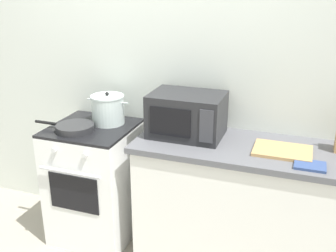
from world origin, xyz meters
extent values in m
cube|color=silver|center=(0.30, 0.97, 1.25)|extent=(4.40, 0.10, 2.50)
cube|color=white|center=(0.90, 0.62, 0.44)|extent=(1.64, 0.56, 0.88)
cube|color=#59595E|center=(0.90, 0.62, 0.90)|extent=(1.70, 0.60, 0.04)
cube|color=white|center=(-0.35, 0.60, 0.45)|extent=(0.60, 0.60, 0.90)
cube|color=black|center=(-0.35, 0.60, 0.91)|extent=(0.60, 0.60, 0.02)
cube|color=black|center=(-0.35, 0.30, 0.52)|extent=(0.39, 0.01, 0.28)
cylinder|color=silver|center=(-0.35, 0.27, 0.70)|extent=(0.48, 0.02, 0.02)
cylinder|color=silver|center=(-0.47, 0.29, 0.84)|extent=(0.04, 0.02, 0.04)
cylinder|color=silver|center=(-0.23, 0.29, 0.84)|extent=(0.04, 0.02, 0.04)
cylinder|color=silver|center=(-0.26, 0.71, 1.02)|extent=(0.24, 0.24, 0.20)
cylinder|color=silver|center=(-0.26, 0.71, 1.13)|extent=(0.25, 0.25, 0.01)
sphere|color=black|center=(-0.26, 0.71, 1.15)|extent=(0.03, 0.03, 0.03)
cylinder|color=silver|center=(-0.41, 0.71, 1.09)|extent=(0.05, 0.01, 0.01)
cylinder|color=silver|center=(-0.12, 0.71, 1.09)|extent=(0.05, 0.01, 0.01)
cylinder|color=#28282B|center=(-0.41, 0.48, 0.95)|extent=(0.27, 0.27, 0.05)
cylinder|color=black|center=(-0.65, 0.48, 0.96)|extent=(0.20, 0.02, 0.02)
cube|color=#232326|center=(0.37, 0.68, 1.07)|extent=(0.50, 0.36, 0.30)
cube|color=black|center=(0.31, 0.50, 1.07)|extent=(0.28, 0.01, 0.19)
cube|color=#38383D|center=(0.55, 0.50, 1.07)|extent=(0.09, 0.01, 0.22)
cube|color=tan|center=(1.02, 0.60, 0.93)|extent=(0.36, 0.26, 0.02)
cube|color=#33477A|center=(1.19, 0.44, 0.93)|extent=(0.18, 0.14, 0.02)
camera|label=1|loc=(1.12, -1.82, 1.96)|focal=42.71mm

